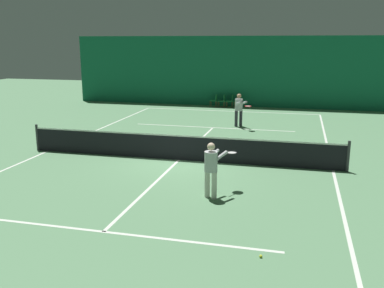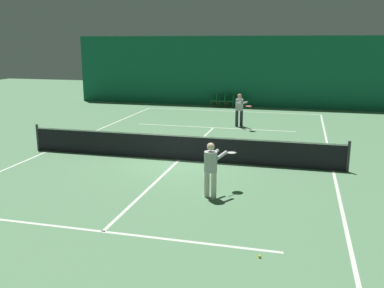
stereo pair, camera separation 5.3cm
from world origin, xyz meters
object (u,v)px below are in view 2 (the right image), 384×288
at_px(player_far, 240,108).
at_px(tennis_ball, 260,256).
at_px(courtside_chair_2, 232,100).
at_px(courtside_chair_1, 223,100).
at_px(tennis_net, 179,147).
at_px(courtside_chair_0, 215,100).
at_px(player_near, 212,166).
at_px(courtside_chair_3, 240,100).

xyz_separation_m(player_far, tennis_ball, (2.42, -13.76, -0.96)).
bearing_deg(courtside_chair_2, courtside_chair_1, -90.00).
distance_m(tennis_net, courtside_chair_2, 13.61).
bearing_deg(tennis_net, tennis_ball, -61.49).
height_order(courtside_chair_0, tennis_ball, courtside_chair_0).
xyz_separation_m(player_near, tennis_ball, (1.68, -3.17, -0.90)).
bearing_deg(player_near, tennis_ball, -125.08).
bearing_deg(player_near, courtside_chair_1, 36.20).
distance_m(courtside_chair_2, courtside_chair_3, 0.56).
distance_m(courtside_chair_0, tennis_ball, 20.96).
bearing_deg(player_near, courtside_chair_0, 38.00).
bearing_deg(courtside_chair_2, player_near, 7.37).
relative_size(player_far, courtside_chair_2, 2.03).
xyz_separation_m(courtside_chair_2, courtside_chair_3, (0.56, 0.00, 0.00)).
bearing_deg(courtside_chair_2, tennis_ball, 10.86).
bearing_deg(player_far, courtside_chair_2, 157.72).
xyz_separation_m(courtside_chair_1, courtside_chair_2, (0.56, 0.00, 0.00)).
bearing_deg(player_far, courtside_chair_1, 162.24).
height_order(courtside_chair_0, courtside_chair_2, same).
distance_m(courtside_chair_1, tennis_ball, 20.83).
height_order(player_near, courtside_chair_3, player_near).
distance_m(player_far, tennis_ball, 14.00).
relative_size(courtside_chair_0, courtside_chair_1, 1.00).
xyz_separation_m(player_far, courtside_chair_2, (-1.48, 6.59, -0.51)).
distance_m(tennis_net, player_near, 4.10).
relative_size(courtside_chair_0, courtside_chair_2, 1.00).
xyz_separation_m(courtside_chair_0, tennis_ball, (5.02, -20.35, -0.45)).
relative_size(tennis_net, courtside_chair_3, 14.29).
distance_m(player_near, courtside_chair_3, 17.26).
distance_m(player_near, courtside_chair_1, 17.40).
relative_size(player_near, tennis_ball, 24.25).
bearing_deg(courtside_chair_1, courtside_chair_0, -90.00).
bearing_deg(tennis_net, courtside_chair_1, 93.37).
bearing_deg(tennis_ball, player_near, 117.92).
bearing_deg(courtside_chair_3, courtside_chair_1, -90.00).
height_order(player_near, tennis_ball, player_near).
bearing_deg(courtside_chair_3, tennis_ball, 9.34).
bearing_deg(courtside_chair_3, courtside_chair_2, -90.00).
height_order(player_far, courtside_chair_0, player_far).
bearing_deg(courtside_chair_1, player_far, 17.22).
xyz_separation_m(player_far, courtside_chair_0, (-2.60, 6.59, -0.51)).
height_order(courtside_chair_2, courtside_chair_3, same).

